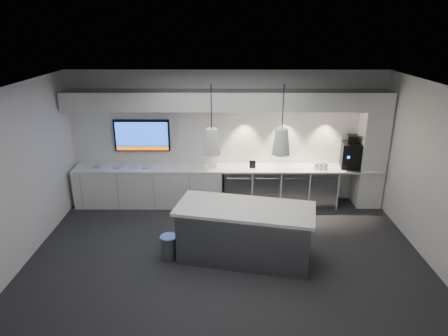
{
  "coord_description": "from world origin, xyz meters",
  "views": [
    {
      "loc": [
        -0.02,
        -6.2,
        3.92
      ],
      "look_at": [
        -0.05,
        1.1,
        1.27
      ],
      "focal_mm": 32.0,
      "sensor_mm": 36.0,
      "label": 1
    }
  ],
  "objects_px": {
    "island": "(245,233)",
    "bin": "(169,247)",
    "wall_tv": "(142,135)",
    "coffee_machine": "(351,154)"
  },
  "relations": [
    {
      "from": "wall_tv",
      "to": "bin",
      "type": "height_order",
      "value": "wall_tv"
    },
    {
      "from": "wall_tv",
      "to": "coffee_machine",
      "type": "relative_size",
      "value": 1.69
    },
    {
      "from": "wall_tv",
      "to": "bin",
      "type": "relative_size",
      "value": 2.89
    },
    {
      "from": "bin",
      "to": "coffee_machine",
      "type": "distance_m",
      "value": 4.51
    },
    {
      "from": "wall_tv",
      "to": "coffee_machine",
      "type": "distance_m",
      "value": 4.67
    },
    {
      "from": "island",
      "to": "bin",
      "type": "bearing_deg",
      "value": -167.6
    },
    {
      "from": "island",
      "to": "wall_tv",
      "type": "bearing_deg",
      "value": 143.36
    },
    {
      "from": "coffee_machine",
      "to": "bin",
      "type": "bearing_deg",
      "value": -139.59
    },
    {
      "from": "bin",
      "to": "coffee_machine",
      "type": "xyz_separation_m",
      "value": [
        3.77,
        2.28,
        0.99
      ]
    },
    {
      "from": "wall_tv",
      "to": "coffee_machine",
      "type": "xyz_separation_m",
      "value": [
        4.65,
        -0.25,
        -0.36
      ]
    }
  ]
}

